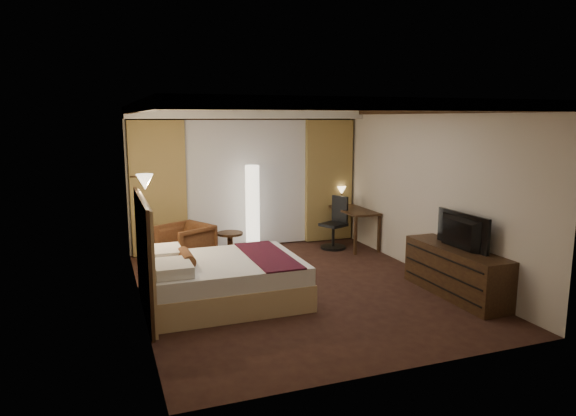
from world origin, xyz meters
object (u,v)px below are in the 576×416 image
object	(u,v)px
armchair	(185,243)
television	(456,227)
office_chair	(333,223)
dresser	(456,272)
floor_lamp	(253,209)
bed	(225,280)
side_table	(230,246)
desk	(352,227)

from	to	relation	value
armchair	television	distance (m)	4.44
office_chair	dresser	xyz separation A→B (m)	(0.49, -3.04, -0.16)
armchair	floor_lamp	bearing A→B (deg)	82.69
armchair	dresser	size ratio (longest dim) A/B	0.44
bed	office_chair	size ratio (longest dim) A/B	2.03
bed	side_table	bearing A→B (deg)	74.11
bed	floor_lamp	xyz separation A→B (m)	(1.12, 2.45, 0.53)
bed	floor_lamp	size ratio (longest dim) A/B	1.25
side_table	floor_lamp	bearing A→B (deg)	36.90
floor_lamp	office_chair	world-z (taller)	floor_lamp
armchair	office_chair	bearing A→B (deg)	66.56
side_table	dresser	world-z (taller)	dresser
bed	armchair	world-z (taller)	armchair
bed	dresser	size ratio (longest dim) A/B	1.15
floor_lamp	television	world-z (taller)	floor_lamp
desk	television	world-z (taller)	television
bed	desk	size ratio (longest dim) A/B	1.58
floor_lamp	television	size ratio (longest dim) A/B	1.59
armchair	dresser	xyz separation A→B (m)	(3.38, -2.85, -0.05)
television	armchair	bearing A→B (deg)	49.13
side_table	desk	bearing A→B (deg)	3.67
dresser	desk	bearing A→B (deg)	90.93
television	dresser	bearing A→B (deg)	-90.53
side_table	dresser	distance (m)	3.90
side_table	floor_lamp	world-z (taller)	floor_lamp
desk	dresser	distance (m)	3.09
floor_lamp	office_chair	distance (m)	1.60
bed	dresser	world-z (taller)	dresser
office_chair	television	size ratio (longest dim) A/B	0.98
bed	desk	xyz separation A→B (m)	(3.10, 2.20, 0.07)
armchair	side_table	distance (m)	0.83
side_table	desk	xyz separation A→B (m)	(2.52, 0.16, 0.12)
dresser	television	bearing A→B (deg)	180.00
bed	television	size ratio (longest dim) A/B	1.99
side_table	dresser	bearing A→B (deg)	-48.76
armchair	television	size ratio (longest dim) A/B	0.77
side_table	floor_lamp	xyz separation A→B (m)	(0.54, 0.41, 0.58)
bed	office_chair	world-z (taller)	office_chair
side_table	dresser	xyz separation A→B (m)	(2.57, -2.93, 0.10)
armchair	floor_lamp	world-z (taller)	floor_lamp
armchair	office_chair	xyz separation A→B (m)	(2.89, 0.20, 0.11)
bed	television	distance (m)	3.32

